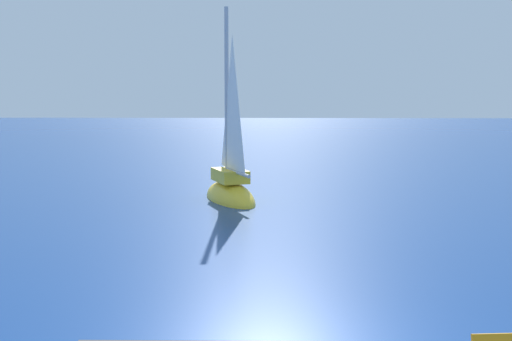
{
  "coord_description": "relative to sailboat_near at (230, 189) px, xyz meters",
  "views": [
    {
      "loc": [
        -0.38,
        -9.52,
        3.75
      ],
      "look_at": [
        -0.87,
        10.6,
        1.38
      ],
      "focal_mm": 48.69,
      "sensor_mm": 36.0,
      "label": 1
    }
  ],
  "objects": [
    {
      "name": "sailboat_near",
      "position": [
        0.0,
        0.0,
        0.0
      ],
      "size": [
        2.51,
        3.94,
        7.1
      ],
      "rotation": [
        0.0,
        0.0,
        1.93
      ],
      "color": "yellow",
      "rests_on": "ground"
    }
  ]
}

